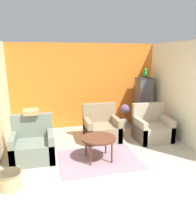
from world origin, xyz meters
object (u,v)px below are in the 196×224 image
at_px(armchair_right, 152,129).
at_px(birdcage, 143,103).
at_px(potted_plant, 125,113).
at_px(parrot, 145,73).
at_px(armchair_left, 33,146).
at_px(armchair_middle, 102,129).
at_px(wicker_basket, 10,180).
at_px(coffee_table, 98,139).

bearing_deg(armchair_right, birdcage, 76.45).
bearing_deg(potted_plant, birdcage, -1.92).
relative_size(birdcage, parrot, 5.25).
height_order(armchair_right, potted_plant, armchair_right).
bearing_deg(parrot, armchair_left, -154.48).
relative_size(armchair_left, birdcage, 0.62).
xyz_separation_m(parrot, potted_plant, (-0.60, 0.02, -1.18)).
bearing_deg(parrot, armchair_middle, -151.44).
bearing_deg(wicker_basket, coffee_table, 21.00).
distance_m(armchair_right, armchair_middle, 1.31).
bearing_deg(wicker_basket, armchair_right, 23.30).
xyz_separation_m(armchair_left, parrot, (3.23, 1.54, 1.33)).
bearing_deg(armchair_right, wicker_basket, -156.70).
bearing_deg(birdcage, wicker_basket, -144.50).
relative_size(armchair_left, armchair_right, 1.00).
height_order(birdcage, wicker_basket, birdcage).
xyz_separation_m(armchair_left, armchair_middle, (1.68, 0.70, 0.00)).
bearing_deg(potted_plant, armchair_right, -74.12).
xyz_separation_m(armchair_right, birdcage, (0.27, 1.12, 0.43)).
xyz_separation_m(armchair_right, wicker_basket, (-3.29, -1.42, -0.14)).
distance_m(armchair_right, potted_plant, 1.20).
relative_size(armchair_right, birdcage, 0.62).
bearing_deg(armchair_left, wicker_basket, -108.55).
relative_size(coffee_table, armchair_middle, 0.78).
bearing_deg(coffee_table, wicker_basket, -159.00).
xyz_separation_m(coffee_table, armchair_middle, (0.35, 1.06, -0.16)).
distance_m(armchair_middle, wicker_basket, 2.64).
bearing_deg(armchair_middle, birdcage, 28.49).
height_order(parrot, wicker_basket, parrot).
relative_size(armchair_right, potted_plant, 1.31).
height_order(armchair_left, wicker_basket, armchair_left).
distance_m(armchair_right, birdcage, 1.23).
height_order(coffee_table, wicker_basket, coffee_table).
bearing_deg(wicker_basket, birdcage, 35.50).
bearing_deg(parrot, potted_plant, 178.31).
bearing_deg(birdcage, armchair_middle, -151.51).
bearing_deg(birdcage, armchair_right, -103.55).
xyz_separation_m(potted_plant, wicker_basket, (-2.97, -2.56, -0.29)).
bearing_deg(coffee_table, armchair_middle, 71.82).
distance_m(birdcage, wicker_basket, 4.41).
height_order(armchair_left, armchair_right, same).
height_order(potted_plant, wicker_basket, potted_plant).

